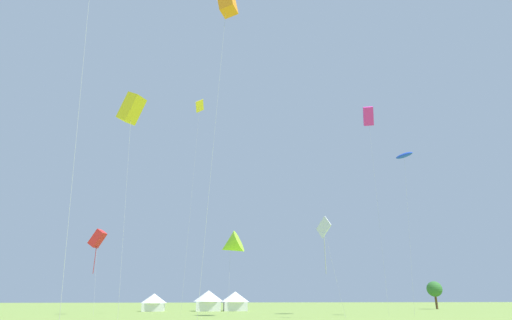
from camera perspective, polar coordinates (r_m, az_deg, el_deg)
name	(u,v)px	position (r m, az deg, el deg)	size (l,w,h in m)	color
kite_yellow_box	(132,109)	(41.10, -17.44, 7.05)	(2.84, 3.70, 21.26)	yellow
kite_red_box	(97,239)	(61.62, -21.81, -10.44)	(2.56, 3.01, 11.42)	red
kite_white_diamond	(324,230)	(47.89, 9.71, -9.82)	(1.93, 3.00, 11.37)	white
kite_lime_delta	(230,245)	(53.29, -3.69, -12.15)	(4.31, 3.94, 10.51)	#99DB2D
kite_orange_box	(227,1)	(33.02, -4.22, 21.81)	(2.16, 2.25, 25.00)	orange
kite_yellow_diamond	(199,109)	(61.93, -8.12, 7.27)	(1.66, 2.12, 31.17)	yellow
kite_blue_parafoil	(404,156)	(59.06, 20.51, 0.59)	(3.05, 2.89, 21.41)	blue
kite_magenta_box	(368,116)	(62.33, 15.83, 6.07)	(2.14, 2.89, 29.51)	#E02DA3
festival_tent_center	(154,301)	(73.03, -14.45, -19.07)	(4.35, 4.35, 2.83)	white
festival_tent_right	(208,300)	(72.66, -6.85, -19.28)	(5.15, 5.15, 3.35)	white
festival_tent_left	(235,300)	(72.90, -3.01, -19.45)	(4.89, 4.89, 3.18)	white
tree_distant_left	(434,289)	(91.91, 24.25, -16.56)	(3.00, 3.00, 5.34)	brown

